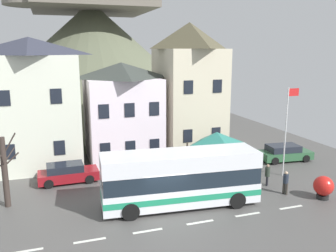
# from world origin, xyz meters

# --- Properties ---
(ground_plane) EXTENTS (40.00, 60.00, 0.07)m
(ground_plane) POSITION_xyz_m (0.00, -0.00, -0.03)
(ground_plane) COLOR #504F4D
(townhouse_00) EXTENTS (6.96, 6.02, 10.33)m
(townhouse_00) POSITION_xyz_m (-7.21, 11.98, 5.17)
(townhouse_00) COLOR silver
(townhouse_00) RESTS_ON ground_plane
(townhouse_01) EXTENTS (6.05, 5.89, 8.32)m
(townhouse_01) POSITION_xyz_m (-0.04, 11.91, 4.16)
(townhouse_01) COLOR white
(townhouse_01) RESTS_ON ground_plane
(townhouse_02) EXTENTS (5.25, 6.35, 11.75)m
(townhouse_02) POSITION_xyz_m (6.21, 12.14, 5.87)
(townhouse_02) COLOR beige
(townhouse_02) RESTS_ON ground_plane
(hilltop_castle) EXTENTS (35.57, 35.57, 22.70)m
(hilltop_castle) POSITION_xyz_m (-0.07, 31.48, 8.73)
(hilltop_castle) COLOR #5B614A
(hilltop_castle) RESTS_ON ground_plane
(transit_bus) EXTENTS (9.69, 3.36, 3.36)m
(transit_bus) POSITION_xyz_m (1.25, 1.01, 1.69)
(transit_bus) COLOR white
(transit_bus) RESTS_ON ground_plane
(bus_shelter) EXTENTS (3.60, 3.60, 3.46)m
(bus_shelter) POSITION_xyz_m (5.49, 4.79, 2.91)
(bus_shelter) COLOR #473D33
(bus_shelter) RESTS_ON ground_plane
(parked_car_01) EXTENTS (4.42, 2.30, 1.38)m
(parked_car_01) POSITION_xyz_m (7.37, 6.86, 0.68)
(parked_car_01) COLOR #285A36
(parked_car_01) RESTS_ON ground_plane
(parked_car_02) EXTENTS (4.22, 1.94, 1.38)m
(parked_car_02) POSITION_xyz_m (-5.07, 7.25, 0.67)
(parked_car_02) COLOR maroon
(parked_car_02) RESTS_ON ground_plane
(parked_car_03) EXTENTS (4.57, 2.32, 1.38)m
(parked_car_03) POSITION_xyz_m (12.93, 6.62, 0.67)
(parked_car_03) COLOR #2C5B38
(parked_car_03) RESTS_ON ground_plane
(pedestrian_00) EXTENTS (0.35, 0.33, 1.68)m
(pedestrian_00) POSITION_xyz_m (4.87, 3.06, 0.92)
(pedestrian_00) COLOR #38332D
(pedestrian_00) RESTS_ON ground_plane
(pedestrian_01) EXTENTS (0.35, 0.35, 1.55)m
(pedestrian_01) POSITION_xyz_m (8.17, 2.11, 0.91)
(pedestrian_01) COLOR black
(pedestrian_01) RESTS_ON ground_plane
(pedestrian_02) EXTENTS (0.35, 0.37, 1.58)m
(pedestrian_02) POSITION_xyz_m (8.41, 0.40, 0.86)
(pedestrian_02) COLOR #38332D
(pedestrian_02) RESTS_ON ground_plane
(public_bench) EXTENTS (1.63, 0.48, 0.87)m
(public_bench) POSITION_xyz_m (4.72, 7.18, 0.47)
(public_bench) COLOR #473828
(public_bench) RESTS_ON ground_plane
(flagpole) EXTENTS (0.95, 0.10, 6.68)m
(flagpole) POSITION_xyz_m (10.56, 3.48, 3.89)
(flagpole) COLOR silver
(flagpole) RESTS_ON ground_plane
(harbour_buoy) EXTENTS (1.25, 1.25, 1.50)m
(harbour_buoy) POSITION_xyz_m (10.23, -0.99, 0.83)
(harbour_buoy) COLOR black
(harbour_buoy) RESTS_ON ground_plane
(bare_tree_01) EXTENTS (1.62, 1.81, 4.60)m
(bare_tree_01) POSITION_xyz_m (-8.76, 4.20, 2.27)
(bare_tree_01) COLOR #382D28
(bare_tree_01) RESTS_ON ground_plane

